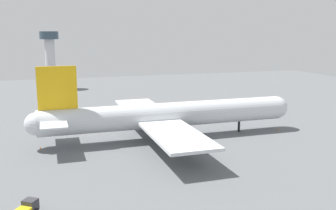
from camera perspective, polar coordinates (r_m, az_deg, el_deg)
ground_plane at (r=103.60m, az=0.00°, el=-4.99°), size 294.54×294.54×0.00m
cargo_airplane at (r=101.93m, az=-0.18°, el=-1.57°), size 73.63×59.69×20.41m
cargo_loader at (r=115.37m, az=-13.79°, el=-3.10°), size 4.63×3.47×2.30m
baggage_tug at (r=65.09m, az=-20.85°, el=-14.64°), size 4.78×5.58×2.31m
maintenance_van at (r=131.82m, az=7.51°, el=-1.09°), size 4.82×4.80×2.21m
safety_cone_nose at (r=115.45m, az=16.32°, el=-3.62°), size 0.40×0.40×0.57m
safety_cone_tail at (r=99.01m, az=-18.70°, el=-6.17°), size 0.42×0.42×0.61m
control_tower at (r=200.50m, az=-17.39°, el=7.37°), size 9.20×9.20×28.77m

